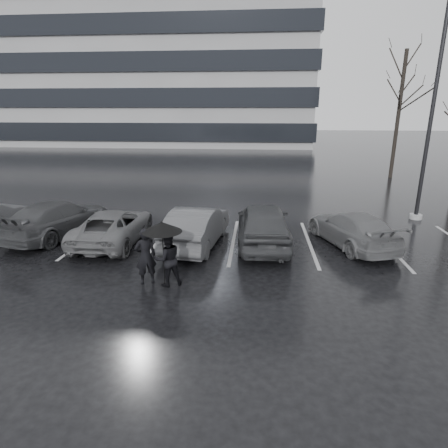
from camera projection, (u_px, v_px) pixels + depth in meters
name	position (u px, v px, depth m)	size (l,w,h in m)	color
ground	(209.00, 267.00, 11.71)	(160.00, 160.00, 0.00)	black
office_building	(101.00, 41.00, 55.02)	(61.00, 26.00, 29.00)	gray
car_main	(263.00, 224.00, 13.44)	(1.82, 4.52, 1.54)	black
car_west_a	(197.00, 226.00, 13.39)	(1.50, 4.29, 1.42)	#2E2E31
car_west_b	(114.00, 226.00, 13.73)	(2.02, 4.38, 1.22)	#444346
car_west_c	(58.00, 218.00, 14.44)	(1.91, 4.71, 1.37)	black
car_east	(352.00, 229.00, 13.41)	(1.71, 4.21, 1.22)	#444346
pedestrian_left	(146.00, 256.00, 10.38)	(0.59, 0.39, 1.62)	black
pedestrian_right	(168.00, 259.00, 10.28)	(0.75, 0.59, 1.55)	black
umbrella	(162.00, 227.00, 10.08)	(1.09, 1.09, 1.85)	black
lamp_post	(431.00, 118.00, 15.51)	(0.52, 0.52, 9.56)	gray
stall_stripes	(197.00, 239.00, 14.15)	(19.72, 5.00, 0.00)	#AEAFB1
tree_north	(398.00, 116.00, 25.71)	(0.26, 0.26, 8.50)	black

